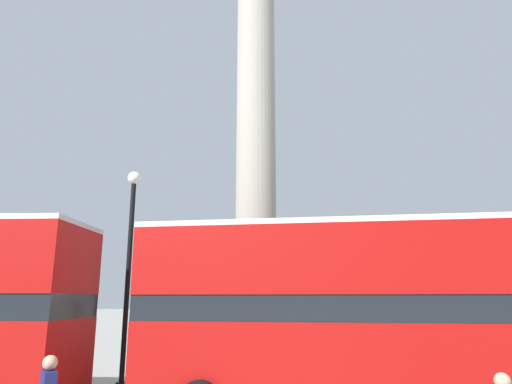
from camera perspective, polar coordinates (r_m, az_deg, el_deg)
ground_plane at (r=16.78m, az=0.00°, el=-22.05°), size 200.00×200.00×0.00m
monument_column at (r=17.07m, az=0.00°, el=0.52°), size 5.51×5.51×23.83m
bus_c at (r=10.81m, az=15.38°, el=-13.95°), size 10.75×3.01×4.25m
street_lamp at (r=13.55m, az=-15.69°, el=-9.78°), size 0.38×0.38×6.26m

